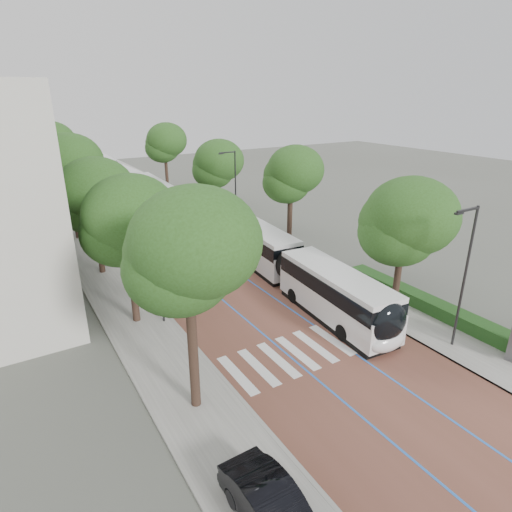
{
  "coord_description": "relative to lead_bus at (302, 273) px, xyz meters",
  "views": [
    {
      "loc": [
        -13.42,
        -14.85,
        13.37
      ],
      "look_at": [
        1.54,
        9.53,
        2.4
      ],
      "focal_mm": 30.0,
      "sensor_mm": 36.0,
      "label": 1
    }
  ],
  "objects": [
    {
      "name": "kerb_right",
      "position": [
        2.04,
        33.3,
        -1.57
      ],
      "size": [
        0.2,
        140.0,
        0.14
      ],
      "primitive_type": "cube",
      "color": "gray",
      "rests_on": "ground"
    },
    {
      "name": "bus_queued_2",
      "position": [
        -1.03,
        41.91,
        -0.0
      ],
      "size": [
        3.11,
        12.5,
        3.2
      ],
      "rotation": [
        0.0,
        0.0,
        0.05
      ],
      "color": "silver",
      "rests_on": "ground"
    },
    {
      "name": "hedge",
      "position": [
        5.54,
        -6.7,
        -1.11
      ],
      "size": [
        1.2,
        14.0,
        0.8
      ],
      "primitive_type": "cube",
      "color": "#174217",
      "rests_on": "sidewalk_right"
    },
    {
      "name": "trees_right",
      "position": [
        4.14,
        15.55,
        4.48
      ],
      "size": [
        5.75,
        47.67,
        8.96
      ],
      "color": "black",
      "rests_on": "ground"
    },
    {
      "name": "sidewalk_left",
      "position": [
        -11.06,
        33.3,
        -1.57
      ],
      "size": [
        4.0,
        140.0,
        0.12
      ],
      "primitive_type": "cube",
      "color": "gray",
      "rests_on": "ground"
    },
    {
      "name": "bus_queued_0",
      "position": [
        -0.93,
        16.44,
        -0.0
      ],
      "size": [
        2.65,
        12.42,
        3.2
      ],
      "rotation": [
        0.0,
        0.0,
        0.01
      ],
      "color": "silver",
      "rests_on": "ground"
    },
    {
      "name": "sidewalk_right",
      "position": [
        3.94,
        33.3,
        -1.57
      ],
      "size": [
        4.0,
        140.0,
        0.12
      ],
      "primitive_type": "cube",
      "color": "gray",
      "rests_on": "ground"
    },
    {
      "name": "lane_line_left",
      "position": [
        -5.16,
        33.3,
        -1.6
      ],
      "size": [
        0.12,
        126.0,
        0.01
      ],
      "primitive_type": "cube",
      "color": "blue",
      "rests_on": "road"
    },
    {
      "name": "road",
      "position": [
        -3.56,
        33.3,
        -1.62
      ],
      "size": [
        11.0,
        140.0,
        0.02
      ],
      "primitive_type": "cube",
      "color": "brown",
      "rests_on": "ground"
    },
    {
      "name": "trees_left",
      "position": [
        -11.06,
        19.38,
        5.16
      ],
      "size": [
        5.93,
        60.5,
        9.83
      ],
      "color": "black",
      "rests_on": "ground"
    },
    {
      "name": "bus_queued_1",
      "position": [
        -0.38,
        29.86,
        -0.0
      ],
      "size": [
        3.0,
        12.49,
        3.2
      ],
      "rotation": [
        0.0,
        0.0,
        -0.04
      ],
      "color": "silver",
      "rests_on": "ground"
    },
    {
      "name": "kerb_left",
      "position": [
        -9.16,
        33.3,
        -1.57
      ],
      "size": [
        0.2,
        140.0,
        0.14
      ],
      "primitive_type": "cube",
      "color": "gray",
      "rests_on": "ground"
    },
    {
      "name": "streetlight_far",
      "position": [
        3.06,
        15.3,
        3.19
      ],
      "size": [
        1.82,
        0.2,
        8.0
      ],
      "color": "#29292B",
      "rests_on": "sidewalk_right"
    },
    {
      "name": "streetlight_near",
      "position": [
        3.06,
        -9.7,
        3.19
      ],
      "size": [
        1.82,
        0.2,
        8.0
      ],
      "color": "#29292B",
      "rests_on": "sidewalk_right"
    },
    {
      "name": "lamp_post_left",
      "position": [
        -9.66,
        1.3,
        2.49
      ],
      "size": [
        0.14,
        0.14,
        8.0
      ],
      "primitive_type": "cylinder",
      "color": "#29292B",
      "rests_on": "sidewalk_left"
    },
    {
      "name": "bus_queued_3",
      "position": [
        -0.71,
        54.92,
        -0.0
      ],
      "size": [
        2.69,
        12.43,
        3.2
      ],
      "rotation": [
        0.0,
        0.0,
        -0.01
      ],
      "color": "silver",
      "rests_on": "ground"
    },
    {
      "name": "lead_bus",
      "position": [
        0.0,
        0.0,
        0.0
      ],
      "size": [
        3.93,
        18.53,
        3.2
      ],
      "rotation": [
        0.0,
        0.0,
        -0.08
      ],
      "color": "black",
      "rests_on": "ground"
    },
    {
      "name": "lane_line_right",
      "position": [
        -1.96,
        33.3,
        -1.6
      ],
      "size": [
        0.12,
        126.0,
        0.01
      ],
      "primitive_type": "cube",
      "color": "blue",
      "rests_on": "road"
    },
    {
      "name": "ground",
      "position": [
        -3.56,
        -6.7,
        -1.63
      ],
      "size": [
        160.0,
        160.0,
        0.0
      ],
      "primitive_type": "plane",
      "color": "#51544C",
      "rests_on": "ground"
    },
    {
      "name": "zebra_crossing",
      "position": [
        -3.36,
        -5.7,
        -1.6
      ],
      "size": [
        10.55,
        3.6,
        0.01
      ],
      "color": "silver",
      "rests_on": "ground"
    },
    {
      "name": "parked_car",
      "position": [
        -11.36,
        -13.51,
        -0.73
      ],
      "size": [
        1.79,
        4.78,
        1.56
      ],
      "primitive_type": "imported",
      "rotation": [
        0.0,
        0.0,
        0.03
      ],
      "color": "black",
      "rests_on": "sidewalk_left"
    }
  ]
}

